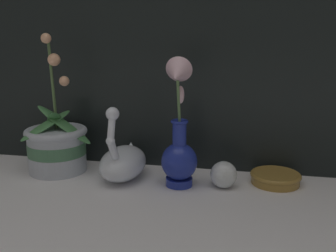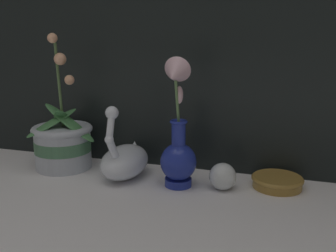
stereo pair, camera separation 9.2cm
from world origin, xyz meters
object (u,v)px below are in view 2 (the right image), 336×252
object	(u,v)px
glass_sphere	(223,176)
amber_dish	(277,181)
orchid_potted_plant	(63,142)
swan_figurine	(125,159)
blue_vase	(178,146)

from	to	relation	value
glass_sphere	amber_dish	xyz separation A→B (m)	(0.13, 0.06, -0.02)
orchid_potted_plant	swan_figurine	bearing A→B (deg)	-4.91
orchid_potted_plant	glass_sphere	xyz separation A→B (m)	(0.48, -0.03, -0.04)
glass_sphere	amber_dish	world-z (taller)	glass_sphere
swan_figurine	amber_dish	distance (m)	0.41
amber_dish	blue_vase	bearing A→B (deg)	-163.76
orchid_potted_plant	amber_dish	size ratio (longest dim) A/B	2.93
glass_sphere	blue_vase	bearing A→B (deg)	-171.53
orchid_potted_plant	amber_dish	bearing A→B (deg)	2.59
swan_figurine	blue_vase	distance (m)	0.17
swan_figurine	glass_sphere	size ratio (longest dim) A/B	3.06
orchid_potted_plant	blue_vase	distance (m)	0.37
swan_figurine	orchid_potted_plant	bearing A→B (deg)	175.09
orchid_potted_plant	glass_sphere	distance (m)	0.48
swan_figurine	glass_sphere	distance (m)	0.27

